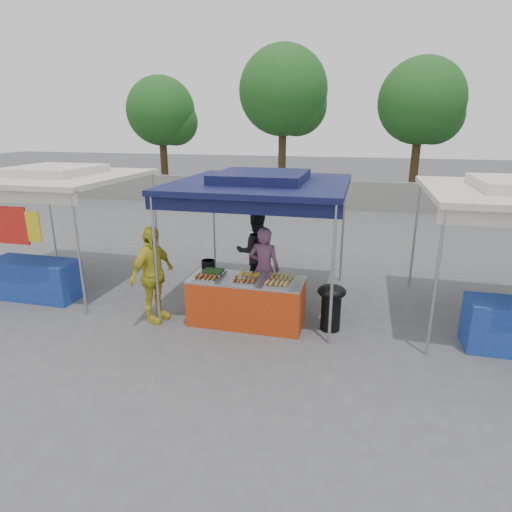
% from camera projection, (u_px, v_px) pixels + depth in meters
% --- Properties ---
extents(ground_plane, '(80.00, 80.00, 0.00)m').
position_uv_depth(ground_plane, '(248.00, 320.00, 7.79)').
color(ground_plane, '#505052').
extents(back_wall, '(40.00, 0.25, 1.20)m').
position_uv_depth(back_wall, '(316.00, 194.00, 17.80)').
color(back_wall, slate).
rests_on(back_wall, ground_plane).
extents(main_canopy, '(3.20, 3.20, 2.57)m').
position_uv_depth(main_canopy, '(261.00, 183.00, 7.98)').
color(main_canopy, '#A7A7AE').
rests_on(main_canopy, ground_plane).
extents(neighbor_stall_left, '(3.20, 3.20, 2.57)m').
position_uv_depth(neighbor_stall_left, '(46.00, 216.00, 8.88)').
color(neighbor_stall_left, '#A7A7AE').
rests_on(neighbor_stall_left, ground_plane).
extents(tree_0, '(3.36, 3.28, 5.63)m').
position_uv_depth(tree_0, '(164.00, 114.00, 20.70)').
color(tree_0, '#3A2916').
rests_on(tree_0, ground_plane).
extents(tree_1, '(3.95, 3.95, 6.79)m').
position_uv_depth(tree_1, '(287.00, 95.00, 19.11)').
color(tree_1, '#3A2916').
rests_on(tree_1, ground_plane).
extents(tree_2, '(3.58, 3.53, 6.07)m').
position_uv_depth(tree_2, '(425.00, 105.00, 17.75)').
color(tree_2, '#3A2916').
rests_on(tree_2, ground_plane).
extents(vendor_table, '(2.00, 0.80, 0.85)m').
position_uv_depth(vendor_table, '(246.00, 301.00, 7.57)').
color(vendor_table, '#AD340F').
rests_on(vendor_table, ground_plane).
extents(food_tray_fl, '(0.42, 0.30, 0.07)m').
position_uv_depth(food_tray_fl, '(206.00, 278.00, 7.36)').
color(food_tray_fl, '#B2B2B7').
rests_on(food_tray_fl, vendor_table).
extents(food_tray_fm, '(0.42, 0.30, 0.07)m').
position_uv_depth(food_tray_fm, '(244.00, 281.00, 7.21)').
color(food_tray_fm, '#B2B2B7').
rests_on(food_tray_fm, vendor_table).
extents(food_tray_fr, '(0.42, 0.30, 0.07)m').
position_uv_depth(food_tray_fr, '(277.00, 284.00, 7.07)').
color(food_tray_fr, '#B2B2B7').
rests_on(food_tray_fr, vendor_table).
extents(food_tray_bl, '(0.42, 0.30, 0.07)m').
position_uv_depth(food_tray_bl, '(213.00, 272.00, 7.67)').
color(food_tray_bl, '#B2B2B7').
rests_on(food_tray_bl, vendor_table).
extents(food_tray_bm, '(0.42, 0.30, 0.07)m').
position_uv_depth(food_tray_bm, '(249.00, 275.00, 7.51)').
color(food_tray_bm, '#B2B2B7').
rests_on(food_tray_bm, vendor_table).
extents(food_tray_br, '(0.42, 0.30, 0.07)m').
position_uv_depth(food_tray_br, '(283.00, 278.00, 7.37)').
color(food_tray_br, '#B2B2B7').
rests_on(food_tray_br, vendor_table).
extents(cooking_pot, '(0.25, 0.25, 0.15)m').
position_uv_depth(cooking_pot, '(208.00, 264.00, 7.96)').
color(cooking_pot, black).
rests_on(cooking_pot, vendor_table).
extents(skewer_cup, '(0.08, 0.08, 0.09)m').
position_uv_depth(skewer_cup, '(241.00, 280.00, 7.22)').
color(skewer_cup, '#A7A7AE').
rests_on(skewer_cup, vendor_table).
extents(wok_burner, '(0.49, 0.49, 0.82)m').
position_uv_depth(wok_burner, '(331.00, 303.00, 7.32)').
color(wok_burner, black).
rests_on(wok_burner, ground_plane).
extents(crate_left, '(0.50, 0.35, 0.30)m').
position_uv_depth(crate_left, '(241.00, 301.00, 8.27)').
color(crate_left, navy).
rests_on(crate_left, ground_plane).
extents(crate_right, '(0.50, 0.35, 0.30)m').
position_uv_depth(crate_right, '(272.00, 305.00, 8.10)').
color(crate_right, navy).
rests_on(crate_right, ground_plane).
extents(crate_stacked, '(0.47, 0.33, 0.28)m').
position_uv_depth(crate_stacked, '(272.00, 290.00, 8.01)').
color(crate_stacked, navy).
rests_on(crate_stacked, crate_right).
extents(vendor_woman, '(0.62, 0.42, 1.62)m').
position_uv_depth(vendor_woman, '(264.00, 269.00, 8.05)').
color(vendor_woman, '#7A4E6D').
rests_on(vendor_woman, ground_plane).
extents(helper_man, '(0.99, 0.88, 1.69)m').
position_uv_depth(helper_man, '(256.00, 251.00, 9.03)').
color(helper_man, black).
rests_on(helper_man, ground_plane).
extents(customer_person, '(0.68, 1.10, 1.75)m').
position_uv_depth(customer_person, '(152.00, 275.00, 7.55)').
color(customer_person, gold).
rests_on(customer_person, ground_plane).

